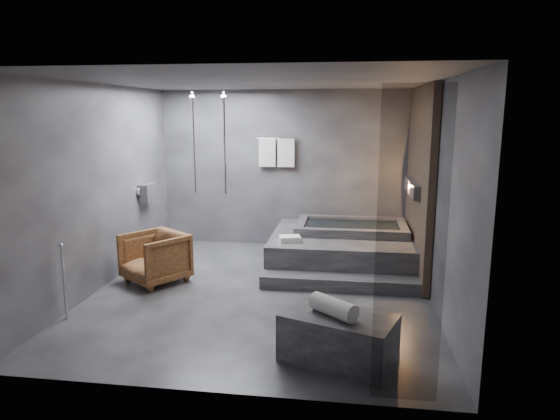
# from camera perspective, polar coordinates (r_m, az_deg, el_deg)

# --- Properties ---
(room) EXTENTS (5.00, 5.04, 2.82)m
(room) POSITION_cam_1_polar(r_m,az_deg,el_deg) (6.70, 1.49, 5.22)
(room) COLOR #29292B
(room) RESTS_ON ground
(tub_deck) EXTENTS (2.20, 2.00, 0.50)m
(tub_deck) POSITION_cam_1_polar(r_m,az_deg,el_deg) (8.13, 7.02, -4.40)
(tub_deck) COLOR #2E2D30
(tub_deck) RESTS_ON ground
(tub_step) EXTENTS (2.20, 0.36, 0.18)m
(tub_step) POSITION_cam_1_polar(r_m,az_deg,el_deg) (7.05, 6.79, -8.25)
(tub_step) COLOR #2E2D30
(tub_step) RESTS_ON ground
(concrete_bench) EXTENTS (1.22, 0.93, 0.49)m
(concrete_bench) POSITION_cam_1_polar(r_m,az_deg,el_deg) (5.10, 6.66, -14.34)
(concrete_bench) COLOR #2E2F31
(concrete_bench) RESTS_ON ground
(driftwood_chair) EXTENTS (1.09, 1.10, 0.73)m
(driftwood_chair) POSITION_cam_1_polar(r_m,az_deg,el_deg) (7.42, -14.10, -5.30)
(driftwood_chair) COLOR #452511
(driftwood_chair) RESTS_ON ground
(rolled_towel) EXTENTS (0.50, 0.46, 0.18)m
(rolled_towel) POSITION_cam_1_polar(r_m,az_deg,el_deg) (4.94, 6.11, -10.97)
(rolled_towel) COLOR white
(rolled_towel) RESTS_ON concrete_bench
(deck_towel) EXTENTS (0.36, 0.30, 0.08)m
(deck_towel) POSITION_cam_1_polar(r_m,az_deg,el_deg) (7.53, 1.14, -3.30)
(deck_towel) COLOR white
(deck_towel) RESTS_ON tub_deck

